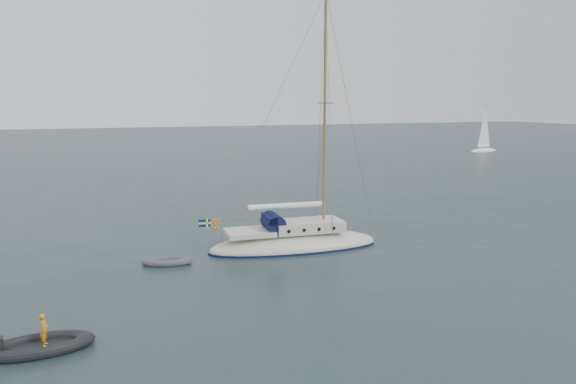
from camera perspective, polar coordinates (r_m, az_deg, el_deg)
name	(u,v)px	position (r m, az deg, el deg)	size (l,w,h in m)	color
ground	(298,261)	(28.84, 1.04, -6.99)	(300.00, 300.00, 0.00)	black
sailboat	(295,229)	(30.87, 0.68, -3.82)	(10.05, 3.01, 14.31)	beige
dinghy	(167,261)	(28.81, -12.18, -6.89)	(2.49, 1.12, 0.36)	#4F4E54
rib	(39,345)	(20.60, -24.01, -14.05)	(3.50, 1.59, 1.27)	black
distant_yacht_b	(484,130)	(95.15, 19.32, 5.95)	(5.99, 3.20, 7.94)	white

